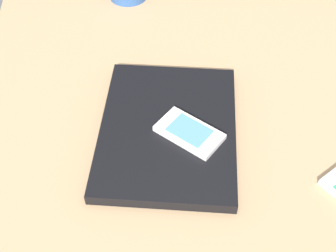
% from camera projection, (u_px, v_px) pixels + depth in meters
% --- Properties ---
extents(desk_surface, '(1.20, 0.80, 0.03)m').
position_uv_depth(desk_surface, '(198.00, 125.00, 0.83)').
color(desk_surface, tan).
rests_on(desk_surface, ground).
extents(laptop_closed, '(0.34, 0.28, 0.02)m').
position_uv_depth(laptop_closed, '(168.00, 130.00, 0.79)').
color(laptop_closed, black).
rests_on(laptop_closed, desk_surface).
extents(cell_phone_on_laptop, '(0.12, 0.12, 0.01)m').
position_uv_depth(cell_phone_on_laptop, '(189.00, 132.00, 0.76)').
color(cell_phone_on_laptop, silver).
rests_on(cell_phone_on_laptop, laptop_closed).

